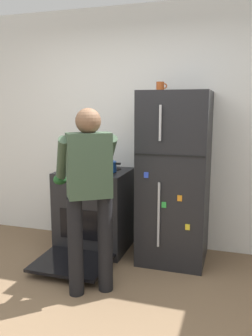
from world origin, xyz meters
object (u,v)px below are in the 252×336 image
Objects in this scene: person_cook at (89,185)px; red_pot at (106,167)px; stove_range at (94,211)px; pepper_mill at (77,158)px; coffee_mug at (160,87)px; refrigerator at (175,178)px.

red_pot is (-0.16, 0.83, 0.01)m from person_cook.
red_pot is at bearing -11.35° from stove_range.
stove_range is at bearing 110.30° from person_cook.
pepper_mill is at bearing 151.48° from red_pot.
stove_range is at bearing -174.64° from coffee_mug.
stove_range is 0.67m from pepper_mill.
refrigerator is 15.70× the size of coffee_mug.
person_cook is at bearing -60.21° from pepper_mill.
person_cook is (0.32, -0.87, 0.51)m from stove_range.
red_pot is 2.93× the size of coffee_mug.
person_cook reaches higher than red_pot.
refrigerator reaches higher than person_cook.
coffee_mug is 0.62× the size of pepper_mill.
coffee_mug is at bearing 164.16° from refrigerator.
refrigerator reaches higher than red_pot.
pepper_mill is at bearing 119.79° from person_cook.
person_cook reaches higher than pepper_mill.
refrigerator reaches higher than pepper_mill.
pepper_mill is (-0.62, 1.08, 0.04)m from person_cook.
coffee_mug is (-0.18, 0.05, 0.93)m from refrigerator.
refrigerator is at bearing -9.47° from pepper_mill.
person_cook is 14.28× the size of coffee_mug.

